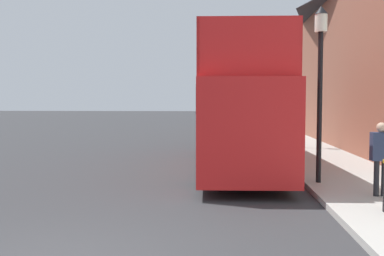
# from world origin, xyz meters

# --- Properties ---
(ground_plane) EXTENTS (144.00, 144.00, 0.00)m
(ground_plane) POSITION_xyz_m (0.00, 21.00, 0.00)
(ground_plane) COLOR #333335
(sidewalk) EXTENTS (3.08, 108.00, 0.14)m
(sidewalk) POSITION_xyz_m (6.05, 18.00, 0.07)
(sidewalk) COLOR #ADAAA3
(sidewalk) RESTS_ON ground_plane
(brick_terrace_rear) EXTENTS (6.00, 24.00, 9.62)m
(brick_terrace_rear) POSITION_xyz_m (10.59, 19.33, 4.81)
(brick_terrace_rear) COLOR #935642
(brick_terrace_rear) RESTS_ON ground_plane
(tour_bus) EXTENTS (2.76, 10.70, 4.21)m
(tour_bus) POSITION_xyz_m (2.78, 9.52, 1.85)
(tour_bus) COLOR red
(tour_bus) RESTS_ON ground_plane
(parked_car_ahead_of_bus) EXTENTS (1.78, 4.27, 1.37)m
(parked_car_ahead_of_bus) POSITION_xyz_m (3.43, 17.62, 0.66)
(parked_car_ahead_of_bus) COLOR black
(parked_car_ahead_of_bus) RESTS_ON ground_plane
(pedestrian_third) EXTENTS (0.44, 0.24, 1.66)m
(pedestrian_third) POSITION_xyz_m (5.88, 4.33, 1.14)
(pedestrian_third) COLOR #232328
(pedestrian_third) RESTS_ON sidewalk
(lamp_post_nearest) EXTENTS (0.35, 0.35, 4.59)m
(lamp_post_nearest) POSITION_xyz_m (4.86, 5.97, 3.31)
(lamp_post_nearest) COLOR black
(lamp_post_nearest) RESTS_ON sidewalk
(lamp_post_second) EXTENTS (0.35, 0.35, 4.85)m
(lamp_post_second) POSITION_xyz_m (5.01, 15.13, 3.48)
(lamp_post_second) COLOR black
(lamp_post_second) RESTS_ON sidewalk
(lamp_post_third) EXTENTS (0.35, 0.35, 4.59)m
(lamp_post_third) POSITION_xyz_m (5.04, 24.29, 3.31)
(lamp_post_third) COLOR black
(lamp_post_third) RESTS_ON sidewalk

